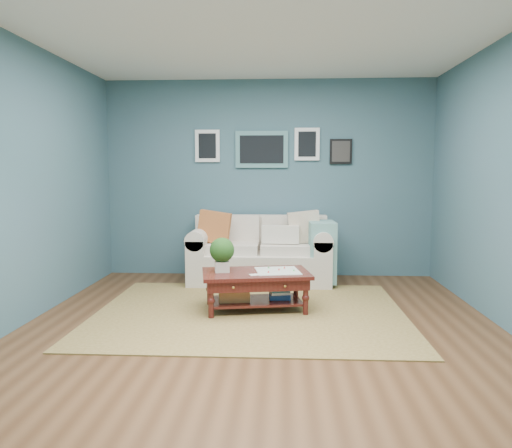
{
  "coord_description": "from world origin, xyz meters",
  "views": [
    {
      "loc": [
        0.21,
        -4.43,
        1.46
      ],
      "look_at": [
        -0.09,
        1.0,
        0.88
      ],
      "focal_mm": 35.0,
      "sensor_mm": 36.0,
      "label": 1
    }
  ],
  "objects": [
    {
      "name": "room_shell",
      "position": [
        0.0,
        0.06,
        1.36
      ],
      "size": [
        5.0,
        5.02,
        2.7
      ],
      "color": "brown",
      "rests_on": "ground"
    },
    {
      "name": "area_rug",
      "position": [
        -0.13,
        0.57,
        0.01
      ],
      "size": [
        3.15,
        2.52,
        0.01
      ],
      "primitive_type": "cube",
      "color": "brown",
      "rests_on": "ground"
    },
    {
      "name": "loveseat",
      "position": [
        -0.01,
        2.02,
        0.39
      ],
      "size": [
        1.87,
        0.85,
        0.96
      ],
      "color": "beige",
      "rests_on": "ground"
    },
    {
      "name": "coffee_table",
      "position": [
        -0.13,
        0.66,
        0.34
      ],
      "size": [
        1.19,
        0.82,
        0.77
      ],
      "rotation": [
        0.0,
        0.0,
        0.18
      ],
      "color": "#360C0A",
      "rests_on": "ground"
    }
  ]
}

